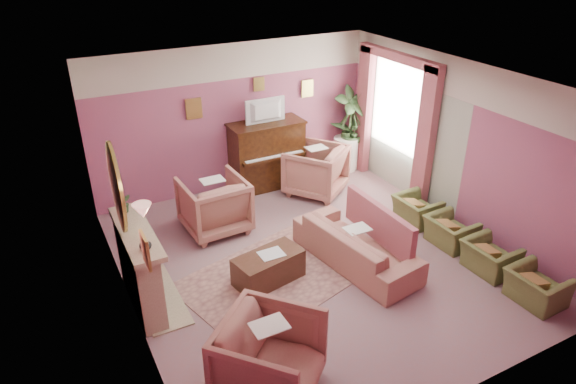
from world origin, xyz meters
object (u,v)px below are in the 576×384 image
coffee_table (268,268)px  olive_chair_d (417,206)px  olive_chair_b (491,253)px  piano (267,156)px  floral_armchair_front (270,355)px  side_table (345,153)px  sofa (357,239)px  olive_chair_c (451,228)px  television (267,110)px  floral_armchair_left (214,202)px  olive_chair_a (537,283)px  floral_armchair_right (316,168)px

coffee_table → olive_chair_d: size_ratio=1.37×
olive_chair_b → piano: bearing=111.9°
floral_armchair_front → side_table: 6.14m
sofa → olive_chair_c: 1.68m
television → floral_armchair_left: (-1.52, -1.06, -1.07)m
olive_chair_d → side_table: (0.16, 2.48, 0.03)m
coffee_table → olive_chair_a: 3.71m
olive_chair_c → olive_chair_d: same height
sofa → side_table: 3.51m
floral_armchair_right → olive_chair_b: 3.59m
television → floral_armchair_left: size_ratio=0.76×
side_table → floral_armchair_front: bearing=-131.2°
olive_chair_d → coffee_table: bearing=-173.9°
floral_armchair_right → side_table: (1.14, 0.67, -0.18)m
television → olive_chair_a: bearing=-71.3°
sofa → olive_chair_b: 1.99m
piano → olive_chair_c: (1.67, -3.34, -0.33)m
sofa → side_table: size_ratio=3.04×
olive_chair_c → olive_chair_b: bearing=-90.0°
coffee_table → floral_armchair_right: floral_armchair_right is taller
piano → olive_chair_a: 5.26m
olive_chair_b → side_table: bearing=87.8°
olive_chair_d → side_table: 2.48m
floral_armchair_right → olive_chair_a: size_ratio=1.44×
piano → side_table: 1.86m
sofa → olive_chair_c: sofa is taller
sofa → floral_armchair_left: bearing=128.5°
piano → floral_armchair_front: size_ratio=1.33×
sofa → olive_chair_d: sofa is taller
coffee_table → floral_armchair_front: 2.04m
sofa → coffee_table: bearing=171.3°
olive_chair_c → olive_chair_d: size_ratio=1.00×
floral_armchair_front → side_table: (4.05, 4.62, -0.18)m
floral_armchair_left → olive_chair_d: 3.50m
olive_chair_a → coffee_table: bearing=144.8°
television → olive_chair_c: size_ratio=1.10×
floral_armchair_front → olive_chair_b: size_ratio=1.44×
coffee_table → side_table: side_table is taller
piano → olive_chair_a: bearing=-71.4°
floral_armchair_left → floral_armchair_right: same height
floral_armchair_left → olive_chair_c: bearing=-34.9°
sofa → olive_chair_d: (1.65, 0.53, -0.11)m
floral_armchair_left → floral_armchair_right: (2.21, 0.39, 0.00)m
television → piano: bearing=90.0°
olive_chair_d → floral_armchair_left: bearing=156.2°
coffee_table → olive_chair_b: (3.03, -1.32, 0.09)m
sofa → olive_chair_a: (1.65, -1.93, -0.11)m
floral_armchair_front → piano: bearing=64.5°
floral_armchair_left → floral_armchair_front: bearing=-101.1°
sofa → side_table: sofa is taller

